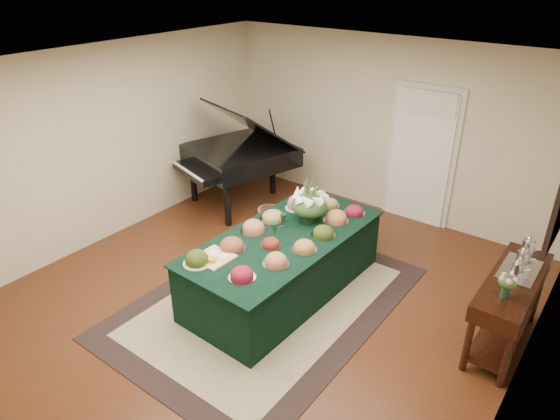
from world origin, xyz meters
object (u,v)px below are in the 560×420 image
Objects in this scene: buffet_table at (284,264)px; mahogany_sideboard at (511,293)px; floral_centerpiece at (310,201)px; grand_piano at (239,154)px.

mahogany_sideboard is (2.39, 0.61, 0.26)m from buffet_table.
floral_centerpiece is 0.23× the size of grand_piano.
grand_piano is at bearing 168.17° from mahogany_sideboard.
grand_piano is (-2.02, 1.54, 0.47)m from buffet_table.
floral_centerpiece is 0.32× the size of mahogany_sideboard.
mahogany_sideboard reaches higher than buffet_table.
grand_piano is 1.37× the size of mahogany_sideboard.
mahogany_sideboard is at bearing 14.40° from buffet_table.
floral_centerpiece reaches higher than buffet_table.
floral_centerpiece is at bearing -176.97° from mahogany_sideboard.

